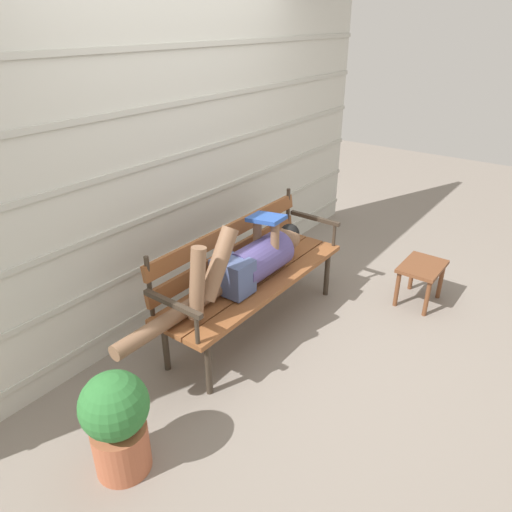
{
  "coord_description": "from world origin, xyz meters",
  "views": [
    {
      "loc": [
        -2.42,
        -1.73,
        2.15
      ],
      "look_at": [
        0.0,
        0.08,
        0.62
      ],
      "focal_mm": 33.17,
      "sensor_mm": 36.0,
      "label": 1
    }
  ],
  "objects_px": {
    "park_bench": "(248,270)",
    "reclining_person": "(247,264)",
    "potted_plant": "(117,421)",
    "footstool": "(422,272)"
  },
  "relations": [
    {
      "from": "reclining_person",
      "to": "footstool",
      "type": "bearing_deg",
      "value": -35.43
    },
    {
      "from": "reclining_person",
      "to": "footstool",
      "type": "distance_m",
      "value": 1.53
    },
    {
      "from": "park_bench",
      "to": "footstool",
      "type": "height_order",
      "value": "park_bench"
    },
    {
      "from": "park_bench",
      "to": "footstool",
      "type": "bearing_deg",
      "value": -40.18
    },
    {
      "from": "park_bench",
      "to": "footstool",
      "type": "distance_m",
      "value": 1.47
    },
    {
      "from": "park_bench",
      "to": "potted_plant",
      "type": "height_order",
      "value": "park_bench"
    },
    {
      "from": "footstool",
      "to": "potted_plant",
      "type": "height_order",
      "value": "potted_plant"
    },
    {
      "from": "reclining_person",
      "to": "potted_plant",
      "type": "xyz_separation_m",
      "value": [
        -1.34,
        -0.2,
        -0.27
      ]
    },
    {
      "from": "park_bench",
      "to": "reclining_person",
      "type": "xyz_separation_m",
      "value": [
        -0.11,
        -0.07,
        0.12
      ]
    },
    {
      "from": "potted_plant",
      "to": "park_bench",
      "type": "bearing_deg",
      "value": 10.62
    }
  ]
}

